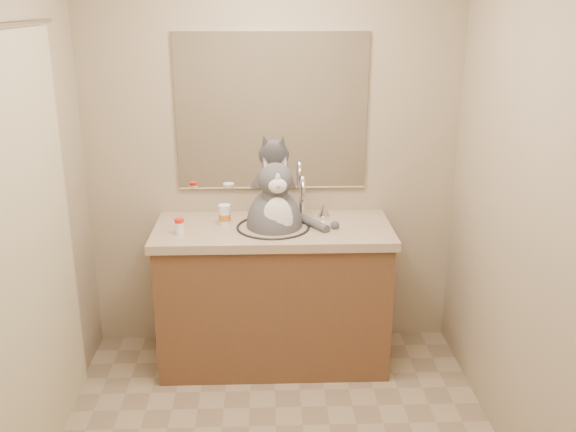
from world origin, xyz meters
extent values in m
cube|color=tan|center=(0.00, 1.25, 1.20)|extent=(2.20, 0.01, 2.40)
cube|color=tan|center=(0.00, -1.25, 1.20)|extent=(2.20, 0.01, 2.40)
cube|color=tan|center=(1.10, 0.00, 1.20)|extent=(0.01, 2.50, 2.40)
cube|color=brown|center=(0.00, 0.96, 0.40)|extent=(1.30, 0.55, 0.80)
cube|color=tan|center=(0.00, 0.96, 0.83)|extent=(1.34, 0.59, 0.05)
torus|color=black|center=(0.00, 0.94, 0.85)|extent=(0.42, 0.42, 0.02)
ellipsoid|color=white|center=(0.00, 0.94, 0.78)|extent=(0.40, 0.40, 0.15)
cylinder|color=silver|center=(0.17, 1.11, 0.95)|extent=(0.03, 0.03, 0.18)
torus|color=silver|center=(0.17, 1.05, 1.04)|extent=(0.03, 0.16, 0.16)
cone|color=silver|center=(0.30, 1.11, 0.90)|extent=(0.06, 0.06, 0.08)
cube|color=white|center=(0.00, 1.24, 1.45)|extent=(1.10, 0.02, 0.90)
cube|color=beige|center=(-1.05, 0.10, 1.00)|extent=(0.01, 1.20, 1.90)
ellipsoid|color=#4D4D52|center=(0.01, 0.98, 0.85)|extent=(0.36, 0.39, 0.43)
ellipsoid|color=white|center=(0.02, 0.86, 0.92)|extent=(0.18, 0.12, 0.27)
ellipsoid|color=#4D4D52|center=(0.01, 0.93, 1.13)|extent=(0.22, 0.19, 0.18)
ellipsoid|color=white|center=(0.03, 0.85, 1.12)|extent=(0.11, 0.06, 0.08)
sphere|color=#D88C8C|center=(0.03, 0.83, 1.13)|extent=(0.02, 0.02, 0.02)
cone|color=#4D4D52|center=(-0.04, 0.94, 1.22)|extent=(0.09, 0.08, 0.09)
cone|color=#4D4D52|center=(0.07, 0.95, 1.22)|extent=(0.09, 0.08, 0.09)
cylinder|color=#4D4D52|center=(0.22, 0.96, 0.87)|extent=(0.19, 0.26, 0.05)
cylinder|color=white|center=(-0.51, 0.85, 0.88)|extent=(0.06, 0.06, 0.07)
cylinder|color=red|center=(-0.51, 0.85, 0.93)|extent=(0.06, 0.06, 0.02)
cylinder|color=white|center=(-0.27, 1.00, 0.90)|extent=(0.09, 0.09, 0.09)
cylinder|color=orange|center=(-0.27, 1.00, 0.90)|extent=(0.09, 0.09, 0.04)
cylinder|color=white|center=(-0.27, 1.00, 0.96)|extent=(0.09, 0.09, 0.02)
cylinder|color=gray|center=(-0.26, 1.00, 0.88)|extent=(0.04, 0.04, 0.06)
camera|label=1|loc=(-0.03, -2.45, 2.05)|focal=40.00mm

